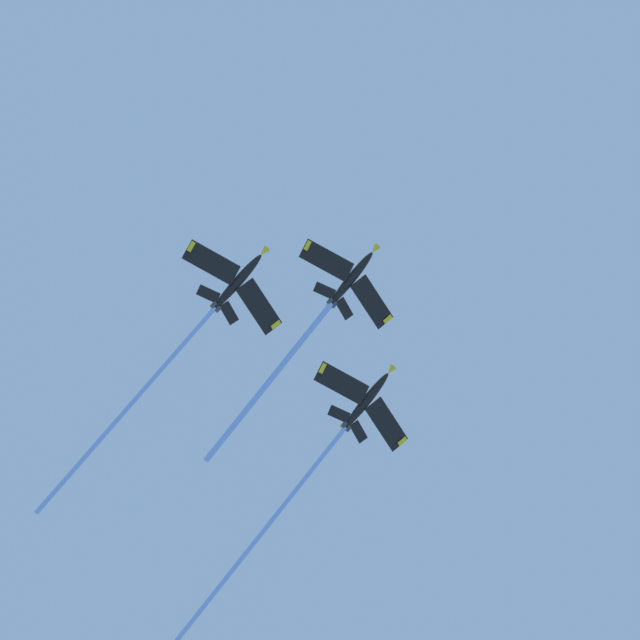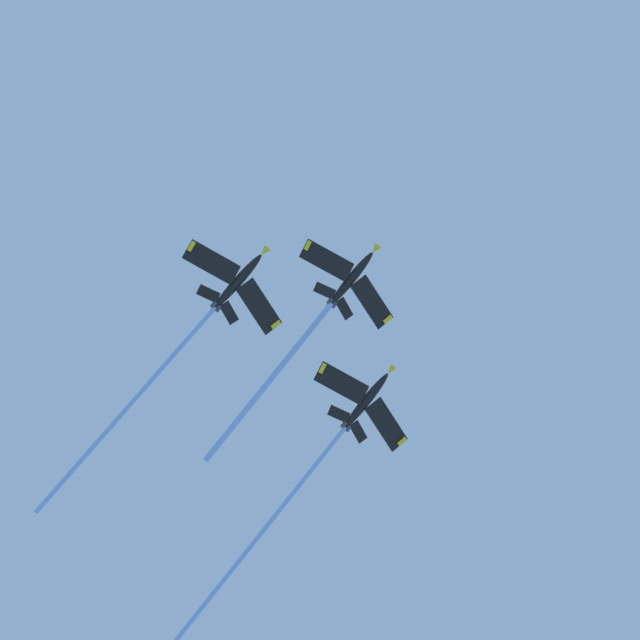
# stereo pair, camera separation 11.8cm
# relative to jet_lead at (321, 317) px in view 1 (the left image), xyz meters

# --- Properties ---
(jet_lead) EXTENTS (40.91, 19.69, 24.08)m
(jet_lead) POSITION_rel_jet_lead_xyz_m (0.00, 0.00, 0.00)
(jet_lead) COLOR black
(jet_left_wing) EXTENTS (50.12, 19.78, 27.41)m
(jet_left_wing) POSITION_rel_jet_lead_xyz_m (-15.81, 12.00, -7.14)
(jet_left_wing) COLOR black
(jet_right_wing) EXTENTS (47.76, 19.62, 27.94)m
(jet_right_wing) POSITION_rel_jet_lead_xyz_m (-8.19, -16.68, -7.18)
(jet_right_wing) COLOR black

